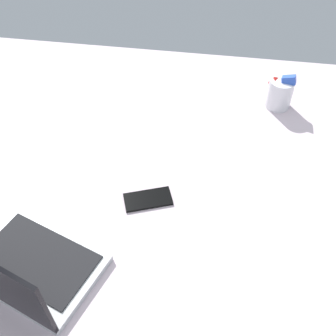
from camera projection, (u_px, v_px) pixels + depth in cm
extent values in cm
cube|color=silver|center=(174.00, 191.00, 136.06)|extent=(180.00, 140.00, 18.00)
cube|color=#B7BABC|center=(35.00, 265.00, 106.25)|extent=(38.86, 32.86, 2.00)
cube|color=black|center=(38.00, 258.00, 106.27)|extent=(33.06, 25.86, 0.40)
cylinder|color=silver|center=(280.00, 93.00, 148.31)|extent=(9.00, 9.00, 11.00)
cube|color=red|center=(278.00, 97.00, 150.08)|extent=(7.76, 7.12, 4.15)
cube|color=red|center=(282.00, 91.00, 148.29)|extent=(6.80, 8.19, 6.87)
cube|color=red|center=(277.00, 85.00, 146.32)|extent=(5.69, 5.80, 5.86)
cube|color=blue|center=(289.00, 80.00, 143.92)|extent=(5.89, 5.29, 5.01)
cube|color=black|center=(148.00, 199.00, 121.81)|extent=(15.50, 11.31, 0.80)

